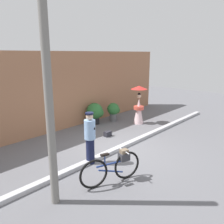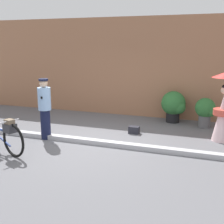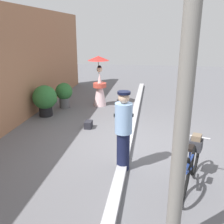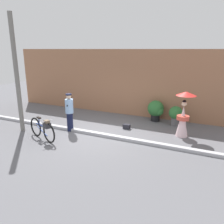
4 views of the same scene
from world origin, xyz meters
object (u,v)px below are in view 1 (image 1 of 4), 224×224
Objects in this scene: person_with_parasol at (139,105)px; utility_pole at (49,100)px; bicycle_near_officer at (113,167)px; potted_plant_by_door at (114,110)px; potted_plant_small at (95,112)px; backpack_on_pavement at (108,134)px; person_officer at (90,137)px.

person_with_parasol is 6.91m from utility_pole.
potted_plant_by_door reaches higher than bicycle_near_officer.
backpack_on_pavement is at bearing -118.12° from potted_plant_small.
bicycle_near_officer is 0.92× the size of person_with_parasol.
person_officer is at bearing -135.94° from potted_plant_small.
person_with_parasol is at bearing 17.49° from person_officer.
potted_plant_by_door is 0.19× the size of utility_pole.
backpack_on_pavement is at bearing -176.20° from person_with_parasol.
potted_plant_small is (3.36, 4.18, 0.12)m from bicycle_near_officer.
utility_pole is at bearing 164.82° from bicycle_near_officer.
person_officer is at bearing 24.53° from utility_pole.
potted_plant_by_door is at bearing 111.23° from person_with_parasol.
utility_pole reaches higher than backpack_on_pavement.
backpack_on_pavement is (2.48, 2.53, -0.35)m from bicycle_near_officer.
potted_plant_small is (3.00, 2.90, -0.29)m from person_officer.
utility_pole is (-6.35, -2.27, 1.49)m from person_with_parasol.
potted_plant_small is at bearing 51.20° from bicycle_near_officer.
potted_plant_small reaches higher than backpack_on_pavement.
utility_pole is at bearing -160.35° from person_with_parasol.
person_officer reaches higher than backpack_on_pavement.
utility_pole is at bearing -155.47° from person_officer.
backpack_on_pavement is (-1.88, -1.36, -0.43)m from potted_plant_by_door.
person_officer is at bearing 74.25° from bicycle_near_officer.
person_officer reaches higher than bicycle_near_officer.
person_with_parasol reaches higher than potted_plant_by_door.
utility_pole reaches higher than bicycle_near_officer.
person_officer is at bearing -162.51° from person_with_parasol.
potted_plant_small is 3.43× the size of backpack_on_pavement.
bicycle_near_officer is at bearing -105.75° from person_officer.
potted_plant_small is at bearing 37.61° from utility_pole.
person_officer is (0.36, 1.27, 0.41)m from bicycle_near_officer.
bicycle_near_officer is 1.65× the size of potted_plant_small.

